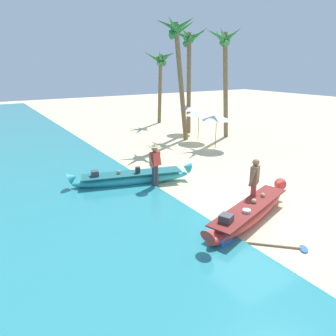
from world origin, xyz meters
TOP-DOWN VIEW (x-y plane):
  - ground_plane at (0.00, 0.00)m, footprint 80.00×80.00m
  - boat_red_foreground at (-0.60, -0.45)m, footprint 4.66×2.04m
  - boat_cyan_midground at (-2.25, 4.13)m, footprint 4.79×1.93m
  - person_vendor_hatted at (-1.64, 3.40)m, footprint 0.58×0.44m
  - person_tourist_customer at (0.11, 0.13)m, footprint 0.58×0.44m
  - parasol_row_0 at (4.20, 6.78)m, footprint 1.60×1.60m
  - parasol_row_1 at (4.45, 8.71)m, footprint 1.60×1.60m
  - parasol_row_2 at (5.13, 11.13)m, footprint 1.60×1.60m
  - palm_tree_tall_inland at (5.34, 11.06)m, footprint 2.26×2.98m
  - palm_tree_leaning_seaward at (6.30, 8.75)m, footprint 2.29×2.57m
  - palm_tree_mid_cluster at (3.39, 9.44)m, footprint 2.59×2.47m
  - palm_tree_far_behind at (5.84, 15.64)m, footprint 2.72×2.65m
  - cooler_box at (-2.16, -1.00)m, footprint 0.56×0.43m
  - paddle at (-0.96, -1.89)m, footprint 1.42×1.38m

SIDE VIEW (x-z plane):
  - ground_plane at x=0.00m, z-range 0.00..0.00m
  - paddle at x=-0.96m, z-range 0.00..0.06m
  - cooler_box at x=-2.16m, z-range 0.00..0.32m
  - boat_cyan_midground at x=-2.25m, z-range -0.11..0.66m
  - boat_red_foreground at x=-0.60m, z-range -0.11..0.68m
  - person_tourist_customer at x=0.11m, z-range 0.11..1.81m
  - person_vendor_hatted at x=-1.64m, z-range 0.14..1.88m
  - parasol_row_0 at x=4.20m, z-range 0.79..2.70m
  - parasol_row_1 at x=4.45m, z-range 0.79..2.70m
  - parasol_row_2 at x=5.13m, z-range 0.79..2.70m
  - palm_tree_far_behind at x=5.84m, z-range 1.67..7.29m
  - palm_tree_leaning_seaward at x=6.30m, z-range 1.82..8.48m
  - palm_tree_tall_inland at x=5.34m, z-range 1.90..8.67m
  - palm_tree_mid_cluster at x=3.39m, z-range 1.94..9.02m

